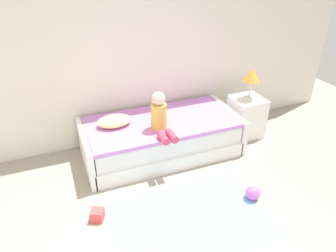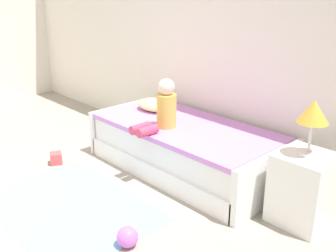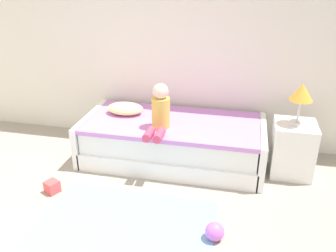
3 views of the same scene
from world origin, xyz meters
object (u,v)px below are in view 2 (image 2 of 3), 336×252
at_px(nightstand, 303,189).
at_px(toy_ball, 127,237).
at_px(pillow, 154,105).
at_px(toy_block, 56,158).
at_px(table_lamp, 313,114).
at_px(child_figure, 163,108).
at_px(bed, 185,148).

xyz_separation_m(nightstand, toy_ball, (-0.71, -1.26, -0.22)).
relative_size(nightstand, pillow, 1.36).
bearing_deg(pillow, toy_block, -113.98).
xyz_separation_m(nightstand, table_lamp, (0.00, 0.00, 0.64)).
bearing_deg(nightstand, child_figure, -171.33).
xyz_separation_m(child_figure, toy_ball, (0.73, -1.04, -0.62)).
xyz_separation_m(table_lamp, pillow, (-1.96, 0.11, -0.37)).
distance_m(bed, toy_ball, 1.43).
bearing_deg(toy_ball, table_lamp, 60.43).
xyz_separation_m(table_lamp, toy_ball, (-0.71, -1.26, -0.85)).
height_order(toy_ball, toy_block, toy_ball).
distance_m(bed, pillow, 0.69).
relative_size(child_figure, toy_ball, 3.09).
relative_size(table_lamp, child_figure, 0.88).
relative_size(nightstand, table_lamp, 1.33).
height_order(bed, toy_block, bed).
bearing_deg(child_figure, table_lamp, 8.67).
relative_size(child_figure, toy_block, 4.06).
bearing_deg(bed, pillow, 170.64).
distance_m(bed, child_figure, 0.52).
bearing_deg(toy_ball, bed, 116.62).
relative_size(nightstand, child_figure, 1.18).
bearing_deg(pillow, child_figure, -32.80).
bearing_deg(toy_block, pillow, 66.02).
xyz_separation_m(bed, toy_block, (-1.07, -0.94, -0.18)).
relative_size(nightstand, toy_block, 4.77).
xyz_separation_m(bed, table_lamp, (1.35, -0.01, 0.69)).
distance_m(nightstand, child_figure, 1.52).
bearing_deg(table_lamp, nightstand, -90.00).
distance_m(pillow, toy_ball, 1.91).
xyz_separation_m(bed, toy_ball, (0.64, -1.27, -0.16)).
height_order(bed, child_figure, child_figure).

